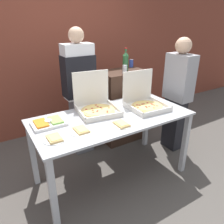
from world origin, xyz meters
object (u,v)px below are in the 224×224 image
paper_plate_front_right (81,130)px  paper_plate_front_left (54,138)px  soda_can_colored (131,63)px  person_guest_cap (177,94)px  veggie_tray (49,123)px  pizza_box_far_right (145,101)px  soda_bottle (126,61)px  person_server_vest (79,87)px  pizza_box_far_left (96,105)px  paper_plate_front_center (122,124)px  soda_can_silver (125,70)px

paper_plate_front_right → paper_plate_front_left: same height
soda_can_colored → person_guest_cap: (0.24, -0.83, -0.33)m
soda_can_colored → veggie_tray: bearing=-154.1°
pizza_box_far_right → soda_bottle: size_ratio=1.41×
soda_bottle → person_server_vest: (-0.78, -0.02, -0.28)m
person_guest_cap → pizza_box_far_left: bearing=85.5°
pizza_box_far_left → soda_bottle: (0.81, 0.57, 0.36)m
paper_plate_front_right → paper_plate_front_center: bearing=-13.9°
veggie_tray → person_server_vest: (0.62, 0.61, 0.13)m
pizza_box_far_right → veggie_tray: size_ratio=1.38×
soda_bottle → soda_can_colored: size_ratio=2.72×
person_server_vest → person_guest_cap: bearing=152.7°
pizza_box_far_left → person_guest_cap: bearing=3.3°
pizza_box_far_right → soda_can_colored: size_ratio=3.83×
veggie_tray → person_server_vest: person_server_vest is taller
paper_plate_front_center → pizza_box_far_right: bearing=27.2°
pizza_box_far_left → paper_plate_front_right: pizza_box_far_left is taller
paper_plate_front_right → soda_can_colored: size_ratio=1.98×
soda_can_colored → pizza_box_far_left: bearing=-144.9°
soda_bottle → soda_can_silver: 0.23m
soda_can_colored → person_server_vest: size_ratio=0.07×
paper_plate_front_center → soda_can_colored: 1.60m
pizza_box_far_right → person_server_vest: bearing=129.5°
pizza_box_far_left → soda_can_colored: pizza_box_far_left is taller
pizza_box_far_left → paper_plate_front_right: 0.53m
pizza_box_far_right → paper_plate_front_center: bearing=-149.5°
pizza_box_far_left → soda_can_colored: (1.04, 0.73, 0.27)m
pizza_box_far_right → soda_can_colored: pizza_box_far_right is taller
paper_plate_front_right → person_guest_cap: (1.64, 0.28, 0.00)m
paper_plate_front_right → paper_plate_front_center: 0.42m
paper_plate_front_left → soda_can_silver: size_ratio=1.73×
paper_plate_front_center → soda_can_colored: size_ratio=1.71×
paper_plate_front_right → person_guest_cap: size_ratio=0.15×
paper_plate_front_right → veggie_tray: 0.39m
soda_can_colored → paper_plate_front_right: bearing=-141.8°
pizza_box_far_right → paper_plate_front_left: bearing=-167.8°
soda_bottle → soda_can_colored: 0.29m
paper_plate_front_center → soda_can_silver: size_ratio=1.71×
paper_plate_front_center → person_server_vest: person_server_vest is taller
pizza_box_far_left → paper_plate_front_center: size_ratio=2.48×
paper_plate_front_left → veggie_tray: 0.33m
paper_plate_front_left → soda_can_silver: bearing=31.0°
pizza_box_far_right → soda_can_colored: (0.46, 0.94, 0.27)m
pizza_box_far_left → person_server_vest: person_server_vest is taller
veggie_tray → person_guest_cap: (1.87, -0.03, -0.01)m
pizza_box_far_right → person_guest_cap: size_ratio=0.29×
person_server_vest → paper_plate_front_center: bearing=91.1°
person_server_vest → soda_can_colored: bearing=-169.6°
soda_can_colored → person_server_vest: bearing=-169.6°
veggie_tray → soda_can_colored: soda_can_colored is taller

